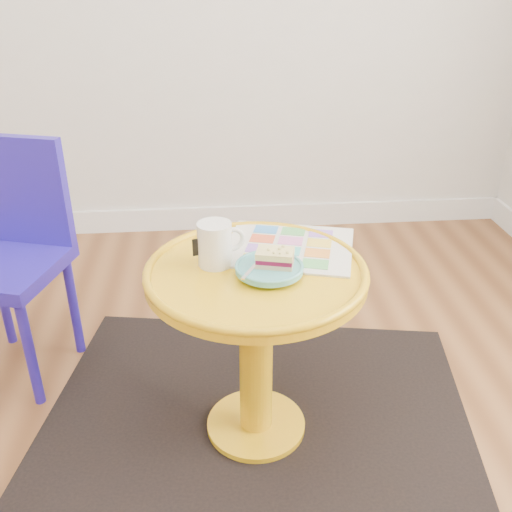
{
  "coord_description": "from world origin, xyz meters",
  "views": [
    {
      "loc": [
        0.43,
        -0.78,
        1.27
      ],
      "look_at": [
        0.55,
        0.52,
        0.59
      ],
      "focal_mm": 40.0,
      "sensor_mm": 36.0,
      "label": 1
    }
  ],
  "objects": [
    {
      "name": "chair",
      "position": [
        -0.21,
        0.93,
        0.45
      ],
      "size": [
        0.43,
        0.43,
        0.79
      ],
      "rotation": [
        0.0,
        0.0,
        -0.29
      ],
      "color": "#271AA9",
      "rests_on": "ground"
    },
    {
      "name": "plate",
      "position": [
        0.58,
        0.49,
        0.57
      ],
      "size": [
        0.17,
        0.17,
        0.02
      ],
      "color": "#4FA5A7",
      "rests_on": "newspaper"
    },
    {
      "name": "cake_slice",
      "position": [
        0.59,
        0.49,
        0.6
      ],
      "size": [
        0.11,
        0.08,
        0.04
      ],
      "rotation": [
        0.0,
        0.0,
        -0.25
      ],
      "color": "#D3BC8C",
      "rests_on": "plate"
    },
    {
      "name": "newspaper",
      "position": [
        0.65,
        0.63,
        0.55
      ],
      "size": [
        0.41,
        0.38,
        0.01
      ],
      "primitive_type": "cube",
      "rotation": [
        0.0,
        0.0,
        -0.27
      ],
      "color": "silver",
      "rests_on": "side_table"
    },
    {
      "name": "mug",
      "position": [
        0.45,
        0.56,
        0.61
      ],
      "size": [
        0.13,
        0.09,
        0.12
      ],
      "rotation": [
        0.0,
        0.0,
        0.28
      ],
      "color": "white",
      "rests_on": "side_table"
    },
    {
      "name": "fork",
      "position": [
        0.54,
        0.49,
        0.58
      ],
      "size": [
        0.08,
        0.13,
        0.0
      ],
      "rotation": [
        0.0,
        0.0,
        -0.49
      ],
      "color": "silver",
      "rests_on": "plate"
    },
    {
      "name": "side_table",
      "position": [
        0.55,
        0.52,
        0.4
      ],
      "size": [
        0.58,
        0.58,
        0.55
      ],
      "color": "gold",
      "rests_on": "ground"
    },
    {
      "name": "rug",
      "position": [
        0.55,
        0.52,
        0.0
      ],
      "size": [
        1.47,
        1.31,
        0.01
      ],
      "primitive_type": "cube",
      "rotation": [
        0.0,
        0.0,
        -0.17
      ],
      "color": "black",
      "rests_on": "ground"
    }
  ]
}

